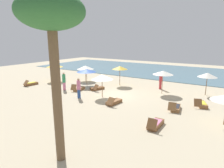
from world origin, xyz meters
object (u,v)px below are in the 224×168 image
Objects in this scene: umbrella_1 at (55,66)px; person_0 at (64,81)px; umbrella_5 at (120,68)px; lounger_5 at (202,104)px; umbrella_4 at (163,73)px; lounger_3 at (79,89)px; umbrella_7 at (86,71)px; umbrella_0 at (85,67)px; lounger_2 at (114,102)px; person_3 at (161,80)px; palm_0 at (51,19)px; lounger_6 at (97,88)px; lounger_0 at (31,84)px; person_2 at (79,88)px; lounger_1 at (155,124)px; umbrella_3 at (207,75)px; lounger_4 at (175,108)px; umbrella_6 at (102,77)px.

person_0 is at bearing -31.14° from umbrella_1.
umbrella_5 reaches higher than umbrella_1.
lounger_5 is at bearing -1.15° from umbrella_1.
umbrella_4 reaches higher than lounger_3.
umbrella_0 is at bearing 133.23° from umbrella_7.
lounger_3 is (-5.42, 1.67, 0.00)m from lounger_2.
umbrella_0 is 10.36m from umbrella_4.
palm_0 is at bearing -89.01° from person_3.
lounger_5 is (14.23, -2.49, -1.58)m from umbrella_0.
person_0 is at bearing -146.43° from lounger_6.
lounger_0 is 6.53m from lounger_3.
lounger_5 is 10.52m from person_2.
lounger_1 is at bearing -73.33° from person_3.
lounger_0 is at bearing 149.88° from palm_0.
lounger_3 is (-11.56, -5.28, -1.81)m from umbrella_3.
umbrella_5 is 3.81m from lounger_6.
umbrella_4 is at bearing 6.73° from umbrella_1.
umbrella_3 is at bearing 14.35° from umbrella_7.
person_3 is (7.79, 3.04, -0.80)m from umbrella_7.
lounger_0 is 16.94m from palm_0.
umbrella_0 is 14.83m from lounger_1.
lounger_6 is at bearing 119.20° from palm_0.
palm_0 reaches higher than umbrella_3.
lounger_3 is at bearing 128.45° from palm_0.
umbrella_0 reaches higher than lounger_0.
umbrella_4 is 1.31× the size of lounger_6.
umbrella_3 is at bearing 5.63° from umbrella_5.
lounger_0 is 16.56m from lounger_4.
palm_0 reaches higher than umbrella_7.
umbrella_0 is 7.57m from person_2.
person_2 is (1.86, -2.00, 0.77)m from lounger_3.
lounger_2 is at bearing -64.11° from umbrella_5.
umbrella_5 reaches higher than person_2.
person_0 is 1.03× the size of person_2.
person_0 is 1.00× the size of person_3.
umbrella_3 is 9.53m from lounger_1.
umbrella_0 is 0.94× the size of umbrella_4.
umbrella_6 is 8.70m from lounger_5.
umbrella_0 is 0.97× the size of umbrella_7.
umbrella_1 is at bearing -163.88° from umbrella_5.
lounger_0 is at bearing 175.06° from person_2.
lounger_1 is 3.62m from lounger_4.
lounger_1 is 0.88× the size of person_2.
umbrella_3 is 4.07m from lounger_5.
umbrella_6 reaches higher than lounger_3.
palm_0 is (3.90, -8.70, 4.10)m from umbrella_6.
person_2 is at bearing -27.38° from umbrella_1.
umbrella_0 is at bearing -173.63° from person_3.
lounger_6 is (-8.64, 1.55, -0.01)m from lounger_4.
umbrella_4 is 4.93m from lounger_4.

